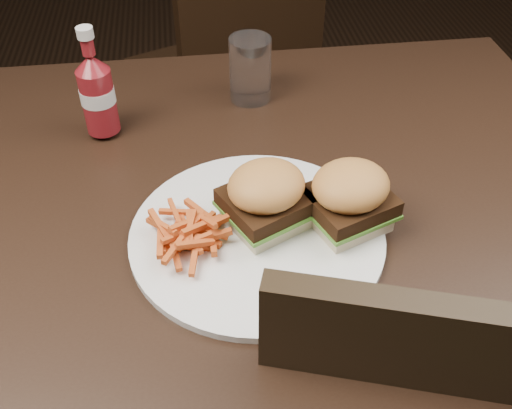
{
  "coord_description": "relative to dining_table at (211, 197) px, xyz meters",
  "views": [
    {
      "loc": [
        -0.02,
        -0.66,
        1.3
      ],
      "look_at": [
        0.05,
        -0.1,
        0.8
      ],
      "focal_mm": 42.0,
      "sensor_mm": 36.0,
      "label": 1
    }
  ],
  "objects": [
    {
      "name": "dining_table",
      "position": [
        0.0,
        0.0,
        0.0
      ],
      "size": [
        1.2,
        0.8,
        0.04
      ],
      "primitive_type": "cube",
      "color": "black",
      "rests_on": "ground"
    },
    {
      "name": "chair_far",
      "position": [
        0.08,
        0.87,
        -0.3
      ],
      "size": [
        0.56,
        0.56,
        0.04
      ],
      "primitive_type": "cube",
      "rotation": [
        0.0,
        0.0,
        3.55
      ],
      "color": "black",
      "rests_on": "ground"
    },
    {
      "name": "plate",
      "position": [
        0.05,
        -0.11,
        0.03
      ],
      "size": [
        0.33,
        0.33,
        0.01
      ],
      "primitive_type": "cylinder",
      "color": "white",
      "rests_on": "dining_table"
    },
    {
      "name": "sandwich_half_a",
      "position": [
        0.07,
        -0.1,
        0.04
      ],
      "size": [
        0.12,
        0.12,
        0.02
      ],
      "primitive_type": "cube",
      "rotation": [
        0.0,
        0.0,
        0.46
      ],
      "color": "beige",
      "rests_on": "plate"
    },
    {
      "name": "sandwich_half_b",
      "position": [
        0.17,
        -0.11,
        0.04
      ],
      "size": [
        0.12,
        0.11,
        0.02
      ],
      "primitive_type": "cube",
      "rotation": [
        0.0,
        0.0,
        0.38
      ],
      "color": "beige",
      "rests_on": "plate"
    },
    {
      "name": "fries_pile",
      "position": [
        -0.03,
        -0.12,
        0.05
      ],
      "size": [
        0.11,
        0.11,
        0.04
      ],
      "primitive_type": null,
      "rotation": [
        0.0,
        0.0,
        -0.21
      ],
      "color": "red",
      "rests_on": "plate"
    },
    {
      "name": "ketchup_bottle",
      "position": [
        -0.16,
        0.16,
        0.08
      ],
      "size": [
        0.05,
        0.05,
        0.1
      ],
      "primitive_type": "cylinder",
      "rotation": [
        0.0,
        0.0,
        0.01
      ],
      "color": "maroon",
      "rests_on": "dining_table"
    },
    {
      "name": "tumbler",
      "position": [
        0.09,
        0.23,
        0.08
      ],
      "size": [
        0.08,
        0.08,
        0.11
      ],
      "primitive_type": "cylinder",
      "rotation": [
        0.0,
        0.0,
        0.08
      ],
      "color": "white",
      "rests_on": "dining_table"
    }
  ]
}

